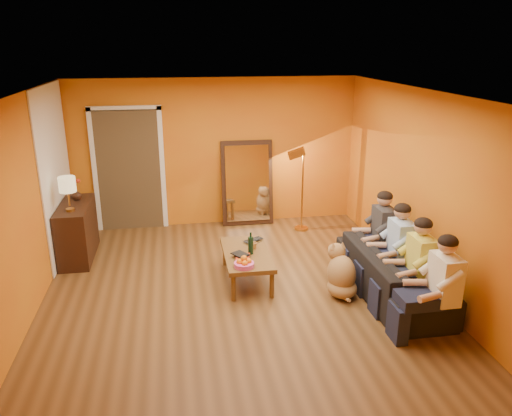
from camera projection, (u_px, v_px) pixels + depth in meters
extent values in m
cube|color=brown|center=(236.00, 292.00, 6.64)|extent=(5.00, 5.50, 0.00)
cube|color=white|center=(234.00, 93.00, 5.81)|extent=(5.00, 5.50, 0.00)
cube|color=#C17616|center=(215.00, 153.00, 8.80)|extent=(5.00, 0.00, 2.60)
cube|color=#C17616|center=(23.00, 210.00, 5.83)|extent=(0.00, 5.50, 2.60)
cube|color=#C17616|center=(422.00, 190.00, 6.62)|extent=(0.00, 5.50, 2.60)
cube|color=white|center=(56.00, 173.00, 7.47)|extent=(0.02, 1.90, 2.58)
cube|color=#3F2D19|center=(130.00, 169.00, 8.72)|extent=(1.06, 0.30, 2.10)
cube|color=white|center=(95.00, 172.00, 8.51)|extent=(0.08, 0.06, 2.20)
cube|color=white|center=(163.00, 169.00, 8.69)|extent=(0.08, 0.06, 2.20)
cube|color=white|center=(124.00, 108.00, 8.26)|extent=(1.22, 0.06, 0.08)
cube|color=#321710|center=(247.00, 183.00, 8.95)|extent=(0.92, 0.27, 1.51)
cube|color=white|center=(248.00, 183.00, 8.91)|extent=(0.78, 0.21, 1.35)
cube|color=#321710|center=(77.00, 231.00, 7.60)|extent=(0.44, 1.18, 0.85)
imported|color=black|center=(392.00, 273.00, 6.50)|extent=(2.11, 0.82, 0.62)
cylinder|color=black|center=(251.00, 243.00, 6.76)|extent=(0.07, 0.07, 0.31)
imported|color=#B27F3F|center=(254.00, 246.00, 6.97)|extent=(0.11, 0.11, 0.09)
imported|color=black|center=(255.00, 241.00, 7.20)|extent=(0.37, 0.33, 0.02)
imported|color=#321710|center=(235.00, 259.00, 6.63)|extent=(0.19, 0.25, 0.02)
imported|color=#B12E14|center=(236.00, 257.00, 6.63)|extent=(0.23, 0.28, 0.02)
imported|color=black|center=(235.00, 256.00, 6.61)|extent=(0.26, 0.27, 0.02)
imported|color=#321710|center=(76.00, 194.00, 7.67)|extent=(0.16, 0.16, 0.17)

